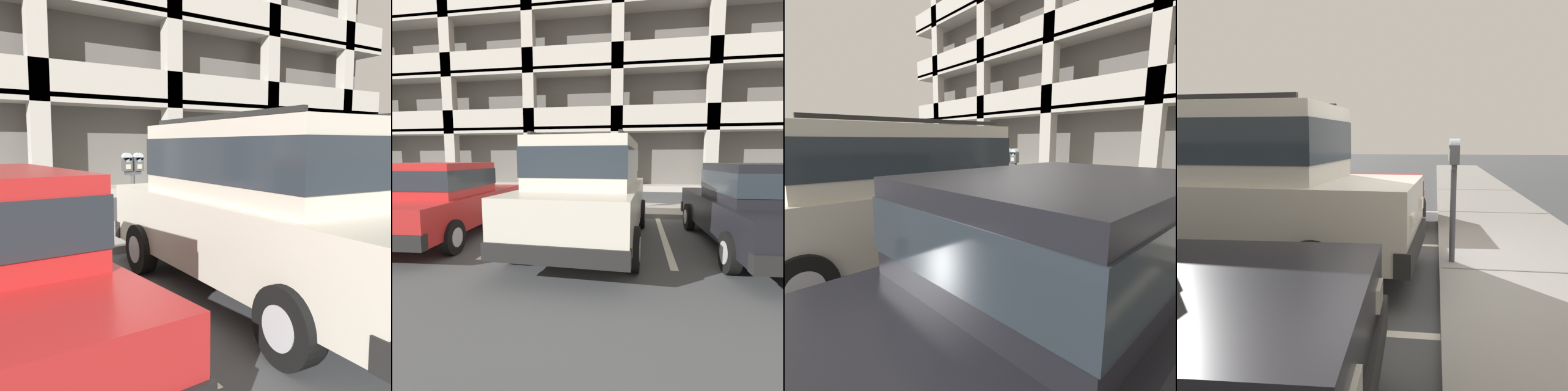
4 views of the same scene
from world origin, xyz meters
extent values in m
cube|color=#444749|center=(0.00, 0.00, -0.05)|extent=(80.00, 80.00, 0.10)
cube|color=gray|center=(0.00, 1.30, 0.06)|extent=(40.00, 2.20, 0.12)
cube|color=#606060|center=(-8.00, 1.30, 0.12)|extent=(0.03, 2.16, 0.00)
cube|color=#606060|center=(-4.00, 1.30, 0.12)|extent=(0.03, 2.16, 0.00)
cube|color=#606060|center=(0.00, 1.30, 0.12)|extent=(0.03, 2.16, 0.00)
cube|color=silver|center=(-4.60, -1.40, 0.00)|extent=(0.12, 4.80, 0.01)
cube|color=silver|center=(-1.53, -1.40, 0.00)|extent=(0.12, 4.80, 0.01)
cube|color=silver|center=(1.53, -1.40, 0.00)|extent=(0.12, 4.80, 0.01)
cube|color=beige|center=(0.09, -2.41, 0.73)|extent=(2.06, 4.78, 0.80)
cube|color=beige|center=(0.09, -2.46, 1.55)|extent=(1.75, 2.99, 0.84)
cube|color=#232B33|center=(0.09, -2.46, 1.57)|extent=(1.78, 3.01, 0.46)
cube|color=black|center=(0.20, -0.10, 0.45)|extent=(1.88, 0.25, 0.24)
cube|color=silver|center=(0.77, -0.08, 0.81)|extent=(0.24, 0.04, 0.14)
cube|color=silver|center=(-0.37, -0.03, 0.81)|extent=(0.24, 0.04, 0.14)
cylinder|color=black|center=(1.06, -1.00, 0.33)|extent=(0.23, 0.67, 0.66)
cylinder|color=#B2B2B7|center=(1.06, -1.00, 0.33)|extent=(0.24, 0.37, 0.36)
cylinder|color=black|center=(-0.74, -0.91, 0.33)|extent=(0.23, 0.67, 0.66)
cylinder|color=#B2B2B7|center=(-0.74, -0.91, 0.33)|extent=(0.24, 0.37, 0.36)
cube|color=black|center=(-0.60, -2.43, 2.01)|extent=(0.17, 2.62, 0.05)
cube|color=red|center=(-3.01, -2.30, 0.60)|extent=(1.97, 4.50, 0.60)
cube|color=red|center=(-2.99, -2.60, 1.22)|extent=(1.62, 2.07, 0.64)
cube|color=#232B33|center=(-2.99, -2.60, 1.24)|extent=(1.64, 2.09, 0.35)
cube|color=black|center=(-3.15, -0.14, 0.42)|extent=(1.74, 0.27, 0.24)
cube|color=black|center=(-2.88, -4.45, 0.42)|extent=(1.74, 0.27, 0.24)
cube|color=silver|center=(-2.62, -0.06, 0.66)|extent=(0.24, 0.04, 0.14)
cube|color=silver|center=(-3.68, -0.12, 0.66)|extent=(0.24, 0.04, 0.14)
cylinder|color=black|center=(-2.27, -0.88, 0.30)|extent=(0.20, 0.61, 0.60)
cylinder|color=#B2B2B7|center=(-2.27, -0.88, 0.30)|extent=(0.20, 0.34, 0.33)
cylinder|color=black|center=(-3.93, -0.99, 0.30)|extent=(0.20, 0.61, 0.60)
cylinder|color=#B2B2B7|center=(-3.93, -0.99, 0.30)|extent=(0.20, 0.34, 0.33)
cylinder|color=black|center=(-2.10, -3.61, 0.30)|extent=(0.20, 0.61, 0.60)
cylinder|color=#B2B2B7|center=(-2.10, -3.61, 0.30)|extent=(0.20, 0.34, 0.33)
cylinder|color=black|center=(-3.76, -3.71, 0.30)|extent=(0.20, 0.61, 0.60)
cylinder|color=#B2B2B7|center=(-3.76, -3.71, 0.30)|extent=(0.20, 0.34, 0.33)
cube|color=black|center=(2.95, -0.21, 0.42)|extent=(1.74, 0.24, 0.24)
cube|color=silver|center=(2.42, -0.19, 0.66)|extent=(0.24, 0.04, 0.14)
cylinder|color=black|center=(2.16, -1.05, 0.30)|extent=(0.19, 0.61, 0.60)
cylinder|color=#B2B2B7|center=(2.16, -1.05, 0.30)|extent=(0.19, 0.34, 0.33)
cylinder|color=#47474C|center=(-0.28, 0.35, 0.68)|extent=(0.07, 0.07, 1.12)
cube|color=#47474C|center=(-0.28, 0.35, 1.27)|extent=(0.28, 0.06, 0.06)
cube|color=#424447|center=(-0.38, 0.35, 1.41)|extent=(0.15, 0.11, 0.22)
cylinder|color=#9EA8B2|center=(-0.38, 0.35, 1.52)|extent=(0.15, 0.11, 0.15)
cube|color=#B7B293|center=(-0.38, 0.29, 1.37)|extent=(0.08, 0.01, 0.08)
cube|color=#424447|center=(-0.18, 0.35, 1.41)|extent=(0.15, 0.11, 0.22)
cylinder|color=#9EA8B2|center=(-0.18, 0.35, 1.52)|extent=(0.15, 0.11, 0.15)
cube|color=#B7B293|center=(-0.18, 0.29, 1.37)|extent=(0.08, 0.01, 0.08)
camera|label=1|loc=(-3.21, -6.17, 1.73)|focal=40.00mm
camera|label=2|loc=(0.97, -8.21, 1.61)|focal=28.00mm
camera|label=3|loc=(4.23, -4.43, 1.76)|focal=28.00mm
camera|label=4|loc=(4.92, 0.13, 1.60)|focal=40.00mm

